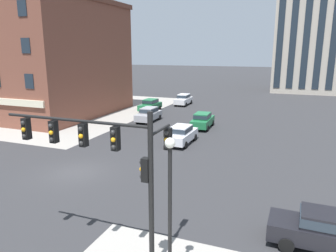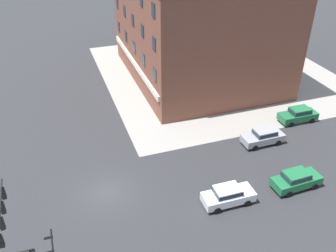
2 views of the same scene
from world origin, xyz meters
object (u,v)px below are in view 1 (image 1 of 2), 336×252
Objects in this scene: traffic_signal_main at (113,158)px; street_lamp_corner_near at (170,195)px; car_main_southbound_near at (181,134)px; car_main_southbound_far at (150,105)px; car_main_northbound_far at (183,99)px; car_cross_eastbound at (324,229)px; car_parked_curb at (149,114)px; car_main_mid at (203,120)px.

traffic_signal_main is 1.22× the size of street_lamp_corner_near.
car_main_southbound_near and car_main_southbound_far have the same top height.
car_main_southbound_far is (-12.14, 30.07, -3.32)m from traffic_signal_main.
car_main_southbound_near is at bearing -55.69° from car_main_southbound_far.
traffic_signal_main is 38.16m from car_main_northbound_far.
car_main_northbound_far is at bearing 107.92° from street_lamp_corner_near.
car_cross_eastbound is 1.01× the size of car_parked_curb.
car_main_mid is (-2.68, 23.04, -3.32)m from traffic_signal_main.
street_lamp_corner_near is at bearing -77.47° from car_main_mid.
traffic_signal_main reaches higher than car_main_northbound_far.
street_lamp_corner_near reaches higher than car_cross_eastbound.
car_main_northbound_far is at bearing 108.15° from car_main_southbound_near.
traffic_signal_main is 9.33m from car_cross_eastbound.
traffic_signal_main reaches higher than car_main_southbound_far.
street_lamp_corner_near is 1.23× the size of car_cross_eastbound.
car_cross_eastbound is (5.37, 4.18, -2.50)m from street_lamp_corner_near.
traffic_signal_main reaches higher than street_lamp_corner_near.
car_main_mid is (0.17, 6.58, 0.00)m from car_main_southbound_near.
car_main_southbound_near is at bearing 99.83° from traffic_signal_main.
car_main_northbound_far is at bearing 116.41° from car_main_mid.
car_main_mid is at bearing 88.55° from car_main_southbound_near.
car_parked_curb is (-12.10, 24.46, -2.50)m from street_lamp_corner_near.
car_main_southbound_near is 16.49m from car_main_southbound_far.
car_main_southbound_far is at bearing 127.21° from car_cross_eastbound.
car_main_southbound_far is at bearing 143.37° from car_main_mid.
car_main_mid is (9.46, -7.03, 0.00)m from car_main_southbound_far.
car_parked_curb is (-0.03, -12.88, 0.00)m from car_main_northbound_far.
traffic_signal_main is 1.51× the size of car_parked_curb.
traffic_signal_main is 1.50× the size of car_cross_eastbound.
car_main_southbound_far is 0.99× the size of car_main_mid.
street_lamp_corner_near is 39.33m from car_main_northbound_far.
car_main_mid is (6.86, -0.88, 0.00)m from car_parked_curb.
traffic_signal_main is 25.97m from car_parked_curb.
traffic_signal_main reaches higher than car_main_southbound_near.
car_main_mid is (-5.24, 23.58, -2.50)m from street_lamp_corner_near.
car_main_southbound_near is at bearing -48.11° from car_parked_curb.
traffic_signal_main is 1.51× the size of car_main_northbound_far.
traffic_signal_main reaches higher than car_main_mid.
traffic_signal_main is at bearing -155.37° from car_cross_eastbound.
car_main_southbound_far is at bearing -111.29° from car_main_northbound_far.
car_main_northbound_far is 1.00× the size of car_main_southbound_near.
street_lamp_corner_near is 1.23× the size of car_main_southbound_far.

